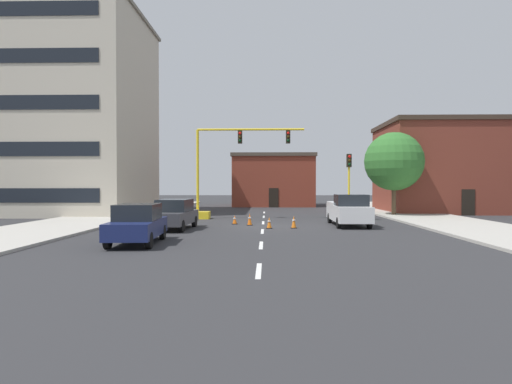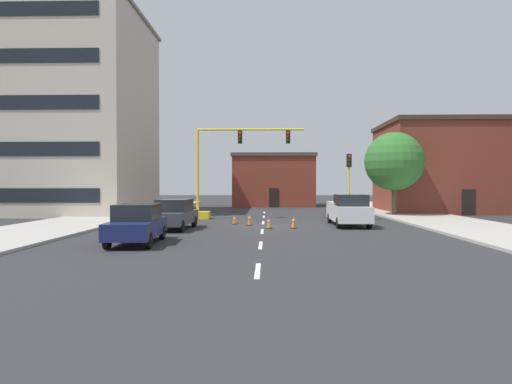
{
  "view_description": "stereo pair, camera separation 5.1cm",
  "coord_description": "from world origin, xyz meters",
  "px_view_note": "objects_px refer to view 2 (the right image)",
  "views": [
    {
      "loc": [
        0.24,
        -27.08,
        2.59
      ],
      "look_at": [
        -0.59,
        6.67,
        2.02
      ],
      "focal_mm": 30.64,
      "sensor_mm": 36.0,
      "label": 1
    },
    {
      "loc": [
        0.29,
        -27.07,
        2.59
      ],
      "look_at": [
        -0.59,
        6.67,
        2.02
      ],
      "focal_mm": 30.64,
      "sensor_mm": 36.0,
      "label": 2
    }
  ],
  "objects_px": {
    "traffic_light_pole_right": "(349,172)",
    "pickup_truck_white": "(348,210)",
    "sedan_navy_mid_left": "(137,223)",
    "traffic_cone_roadside_b": "(235,220)",
    "tree_right_mid": "(394,162)",
    "traffic_cone_roadside_d": "(269,223)",
    "traffic_cone_roadside_c": "(294,222)",
    "traffic_signal_gantry": "(213,189)",
    "traffic_cone_roadside_a": "(250,219)",
    "sedan_dark_gray_near_left": "(174,214)"
  },
  "relations": [
    {
      "from": "traffic_light_pole_right",
      "to": "pickup_truck_white",
      "type": "bearing_deg",
      "value": -100.97
    },
    {
      "from": "sedan_navy_mid_left",
      "to": "traffic_cone_roadside_b",
      "type": "height_order",
      "value": "sedan_navy_mid_left"
    },
    {
      "from": "tree_right_mid",
      "to": "traffic_cone_roadside_d",
      "type": "height_order",
      "value": "tree_right_mid"
    },
    {
      "from": "traffic_cone_roadside_c",
      "to": "traffic_cone_roadside_d",
      "type": "bearing_deg",
      "value": -173.13
    },
    {
      "from": "traffic_signal_gantry",
      "to": "traffic_cone_roadside_a",
      "type": "xyz_separation_m",
      "value": [
        3.01,
        -5.25,
        -1.86
      ]
    },
    {
      "from": "traffic_signal_gantry",
      "to": "pickup_truck_white",
      "type": "xyz_separation_m",
      "value": [
        9.24,
        -5.39,
        -1.26
      ]
    },
    {
      "from": "sedan_navy_mid_left",
      "to": "tree_right_mid",
      "type": "bearing_deg",
      "value": 46.7
    },
    {
      "from": "sedan_dark_gray_near_left",
      "to": "sedan_navy_mid_left",
      "type": "xyz_separation_m",
      "value": [
        -0.31,
        -6.17,
        0.0
      ]
    },
    {
      "from": "traffic_signal_gantry",
      "to": "traffic_cone_roadside_b",
      "type": "xyz_separation_m",
      "value": [
        2.0,
        -4.48,
        -1.94
      ]
    },
    {
      "from": "traffic_cone_roadside_a",
      "to": "traffic_cone_roadside_b",
      "type": "bearing_deg",
      "value": 142.77
    },
    {
      "from": "pickup_truck_white",
      "to": "traffic_cone_roadside_b",
      "type": "height_order",
      "value": "pickup_truck_white"
    },
    {
      "from": "traffic_signal_gantry",
      "to": "sedan_dark_gray_near_left",
      "type": "relative_size",
      "value": 1.94
    },
    {
      "from": "pickup_truck_white",
      "to": "traffic_cone_roadside_c",
      "type": "bearing_deg",
      "value": -154.82
    },
    {
      "from": "pickup_truck_white",
      "to": "sedan_navy_mid_left",
      "type": "distance_m",
      "value": 13.82
    },
    {
      "from": "tree_right_mid",
      "to": "traffic_cone_roadside_a",
      "type": "height_order",
      "value": "tree_right_mid"
    },
    {
      "from": "traffic_light_pole_right",
      "to": "sedan_navy_mid_left",
      "type": "bearing_deg",
      "value": -132.47
    },
    {
      "from": "tree_right_mid",
      "to": "sedan_navy_mid_left",
      "type": "bearing_deg",
      "value": -133.3
    },
    {
      "from": "traffic_signal_gantry",
      "to": "traffic_cone_roadside_c",
      "type": "distance_m",
      "value": 9.26
    },
    {
      "from": "pickup_truck_white",
      "to": "sedan_dark_gray_near_left",
      "type": "height_order",
      "value": "pickup_truck_white"
    },
    {
      "from": "traffic_cone_roadside_a",
      "to": "tree_right_mid",
      "type": "bearing_deg",
      "value": 35.84
    },
    {
      "from": "tree_right_mid",
      "to": "sedan_dark_gray_near_left",
      "type": "height_order",
      "value": "tree_right_mid"
    },
    {
      "from": "sedan_dark_gray_near_left",
      "to": "traffic_cone_roadside_a",
      "type": "relative_size",
      "value": 6.04
    },
    {
      "from": "traffic_cone_roadside_b",
      "to": "tree_right_mid",
      "type": "bearing_deg",
      "value": 31.06
    },
    {
      "from": "sedan_dark_gray_near_left",
      "to": "traffic_cone_roadside_a",
      "type": "bearing_deg",
      "value": 31.23
    },
    {
      "from": "tree_right_mid",
      "to": "traffic_cone_roadside_d",
      "type": "xyz_separation_m",
      "value": [
        -10.27,
        -10.28,
        -4.15
      ]
    },
    {
      "from": "pickup_truck_white",
      "to": "sedan_navy_mid_left",
      "type": "height_order",
      "value": "pickup_truck_white"
    },
    {
      "from": "sedan_dark_gray_near_left",
      "to": "tree_right_mid",
      "type": "bearing_deg",
      "value": 34.64
    },
    {
      "from": "traffic_light_pole_right",
      "to": "traffic_signal_gantry",
      "type": "bearing_deg",
      "value": 172.35
    },
    {
      "from": "traffic_signal_gantry",
      "to": "traffic_cone_roadside_a",
      "type": "bearing_deg",
      "value": -60.17
    },
    {
      "from": "sedan_dark_gray_near_left",
      "to": "traffic_cone_roadside_d",
      "type": "relative_size",
      "value": 6.83
    },
    {
      "from": "traffic_signal_gantry",
      "to": "traffic_cone_roadside_d",
      "type": "height_order",
      "value": "traffic_signal_gantry"
    },
    {
      "from": "tree_right_mid",
      "to": "traffic_cone_roadside_a",
      "type": "xyz_separation_m",
      "value": [
        -11.51,
        -8.31,
        -4.11
      ]
    },
    {
      "from": "traffic_light_pole_right",
      "to": "traffic_cone_roadside_a",
      "type": "height_order",
      "value": "traffic_light_pole_right"
    },
    {
      "from": "traffic_cone_roadside_b",
      "to": "pickup_truck_white",
      "type": "bearing_deg",
      "value": -7.12
    },
    {
      "from": "traffic_signal_gantry",
      "to": "traffic_light_pole_right",
      "type": "relative_size",
      "value": 1.86
    },
    {
      "from": "pickup_truck_white",
      "to": "traffic_cone_roadside_d",
      "type": "xyz_separation_m",
      "value": [
        -5.0,
        -1.84,
        -0.64
      ]
    },
    {
      "from": "traffic_cone_roadside_c",
      "to": "tree_right_mid",
      "type": "bearing_deg",
      "value": 48.92
    },
    {
      "from": "traffic_signal_gantry",
      "to": "sedan_navy_mid_left",
      "type": "xyz_separation_m",
      "value": [
        -1.56,
        -14.01,
        -1.35
      ]
    },
    {
      "from": "pickup_truck_white",
      "to": "tree_right_mid",
      "type": "bearing_deg",
      "value": 58.02
    },
    {
      "from": "pickup_truck_white",
      "to": "traffic_cone_roadside_a",
      "type": "relative_size",
      "value": 7.08
    },
    {
      "from": "traffic_light_pole_right",
      "to": "pickup_truck_white",
      "type": "distance_m",
      "value": 4.84
    },
    {
      "from": "traffic_signal_gantry",
      "to": "sedan_dark_gray_near_left",
      "type": "height_order",
      "value": "traffic_signal_gantry"
    },
    {
      "from": "traffic_light_pole_right",
      "to": "traffic_cone_roadside_d",
      "type": "distance_m",
      "value": 8.85
    },
    {
      "from": "tree_right_mid",
      "to": "sedan_navy_mid_left",
      "type": "relative_size",
      "value": 1.5
    },
    {
      "from": "traffic_cone_roadside_a",
      "to": "sedan_navy_mid_left",
      "type": "bearing_deg",
      "value": -117.58
    },
    {
      "from": "pickup_truck_white",
      "to": "sedan_dark_gray_near_left",
      "type": "distance_m",
      "value": 10.78
    },
    {
      "from": "traffic_cone_roadside_a",
      "to": "pickup_truck_white",
      "type": "bearing_deg",
      "value": -1.25
    },
    {
      "from": "tree_right_mid",
      "to": "traffic_cone_roadside_b",
      "type": "xyz_separation_m",
      "value": [
        -12.52,
        -7.54,
        -4.19
      ]
    },
    {
      "from": "traffic_cone_roadside_a",
      "to": "sedan_dark_gray_near_left",
      "type": "bearing_deg",
      "value": -148.77
    },
    {
      "from": "tree_right_mid",
      "to": "sedan_navy_mid_left",
      "type": "distance_m",
      "value": 23.72
    }
  ]
}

